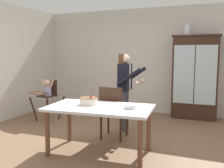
{
  "coord_description": "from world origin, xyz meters",
  "views": [
    {
      "loc": [
        1.74,
        -3.75,
        1.54
      ],
      "look_at": [
        -0.01,
        0.7,
        0.95
      ],
      "focal_mm": 39.69,
      "sensor_mm": 36.0,
      "label": 1
    }
  ],
  "objects_px": {
    "ceramic_vase": "(187,30)",
    "china_cabinet": "(195,77)",
    "dining_chair_far_side": "(112,109)",
    "birthday_cake": "(88,101)",
    "high_chair_with_toddler": "(47,92)",
    "dining_table": "(100,112)",
    "serving_bowl": "(130,107)",
    "adult_person": "(125,82)"
  },
  "relations": [
    {
      "from": "high_chair_with_toddler",
      "to": "dining_chair_far_side",
      "type": "relative_size",
      "value": 0.99
    },
    {
      "from": "serving_bowl",
      "to": "dining_chair_far_side",
      "type": "relative_size",
      "value": 0.19
    },
    {
      "from": "adult_person",
      "to": "birthday_cake",
      "type": "bearing_deg",
      "value": 168.64
    },
    {
      "from": "dining_table",
      "to": "birthday_cake",
      "type": "xyz_separation_m",
      "value": [
        -0.23,
        0.08,
        0.15
      ]
    },
    {
      "from": "ceramic_vase",
      "to": "serving_bowl",
      "type": "xyz_separation_m",
      "value": [
        -0.54,
        -2.72,
        -1.31
      ]
    },
    {
      "from": "adult_person",
      "to": "birthday_cake",
      "type": "relative_size",
      "value": 5.47
    },
    {
      "from": "adult_person",
      "to": "serving_bowl",
      "type": "height_order",
      "value": "adult_person"
    },
    {
      "from": "ceramic_vase",
      "to": "dining_chair_far_side",
      "type": "distance_m",
      "value": 2.81
    },
    {
      "from": "dining_chair_far_side",
      "to": "dining_table",
      "type": "bearing_deg",
      "value": 92.54
    },
    {
      "from": "adult_person",
      "to": "dining_chair_far_side",
      "type": "distance_m",
      "value": 0.74
    },
    {
      "from": "ceramic_vase",
      "to": "dining_chair_far_side",
      "type": "xyz_separation_m",
      "value": [
        -1.06,
        -2.1,
        -1.53
      ]
    },
    {
      "from": "dining_table",
      "to": "birthday_cake",
      "type": "relative_size",
      "value": 5.86
    },
    {
      "from": "china_cabinet",
      "to": "high_chair_with_toddler",
      "type": "height_order",
      "value": "china_cabinet"
    },
    {
      "from": "high_chair_with_toddler",
      "to": "serving_bowl",
      "type": "distance_m",
      "value": 2.71
    },
    {
      "from": "adult_person",
      "to": "birthday_cake",
      "type": "height_order",
      "value": "adult_person"
    },
    {
      "from": "serving_bowl",
      "to": "dining_table",
      "type": "bearing_deg",
      "value": -175.86
    },
    {
      "from": "high_chair_with_toddler",
      "to": "adult_person",
      "type": "relative_size",
      "value": 0.62
    },
    {
      "from": "ceramic_vase",
      "to": "adult_person",
      "type": "xyz_separation_m",
      "value": [
        -1.03,
        -1.49,
        -1.11
      ]
    },
    {
      "from": "dining_table",
      "to": "dining_chair_far_side",
      "type": "xyz_separation_m",
      "value": [
        -0.05,
        0.66,
        -0.09
      ]
    },
    {
      "from": "china_cabinet",
      "to": "dining_table",
      "type": "distance_m",
      "value": 3.03
    },
    {
      "from": "adult_person",
      "to": "serving_bowl",
      "type": "xyz_separation_m",
      "value": [
        0.49,
        -1.24,
        -0.2
      ]
    },
    {
      "from": "high_chair_with_toddler",
      "to": "adult_person",
      "type": "xyz_separation_m",
      "value": [
        1.9,
        -0.04,
        0.31
      ]
    },
    {
      "from": "high_chair_with_toddler",
      "to": "birthday_cake",
      "type": "height_order",
      "value": "high_chair_with_toddler"
    },
    {
      "from": "adult_person",
      "to": "dining_table",
      "type": "relative_size",
      "value": 0.93
    },
    {
      "from": "ceramic_vase",
      "to": "birthday_cake",
      "type": "xyz_separation_m",
      "value": [
        -1.24,
        -2.68,
        -1.29
      ]
    },
    {
      "from": "dining_chair_far_side",
      "to": "serving_bowl",
      "type": "bearing_deg",
      "value": 128.5
    },
    {
      "from": "ceramic_vase",
      "to": "dining_chair_far_side",
      "type": "bearing_deg",
      "value": -116.82
    },
    {
      "from": "serving_bowl",
      "to": "birthday_cake",
      "type": "bearing_deg",
      "value": 176.4
    },
    {
      "from": "ceramic_vase",
      "to": "adult_person",
      "type": "height_order",
      "value": "ceramic_vase"
    },
    {
      "from": "china_cabinet",
      "to": "birthday_cake",
      "type": "distance_m",
      "value": 3.05
    },
    {
      "from": "ceramic_vase",
      "to": "high_chair_with_toddler",
      "type": "relative_size",
      "value": 0.28
    },
    {
      "from": "high_chair_with_toddler",
      "to": "serving_bowl",
      "type": "bearing_deg",
      "value": -18.58
    },
    {
      "from": "china_cabinet",
      "to": "serving_bowl",
      "type": "height_order",
      "value": "china_cabinet"
    },
    {
      "from": "china_cabinet",
      "to": "adult_person",
      "type": "relative_size",
      "value": 1.28
    },
    {
      "from": "dining_table",
      "to": "serving_bowl",
      "type": "bearing_deg",
      "value": 4.14
    },
    {
      "from": "dining_table",
      "to": "china_cabinet",
      "type": "bearing_deg",
      "value": 66.01
    },
    {
      "from": "ceramic_vase",
      "to": "high_chair_with_toddler",
      "type": "distance_m",
      "value": 3.56
    },
    {
      "from": "birthday_cake",
      "to": "serving_bowl",
      "type": "xyz_separation_m",
      "value": [
        0.7,
        -0.04,
        -0.03
      ]
    },
    {
      "from": "adult_person",
      "to": "birthday_cake",
      "type": "xyz_separation_m",
      "value": [
        -0.22,
        -1.19,
        -0.17
      ]
    },
    {
      "from": "dining_chair_far_side",
      "to": "birthday_cake",
      "type": "bearing_deg",
      "value": 70.98
    },
    {
      "from": "high_chair_with_toddler",
      "to": "birthday_cake",
      "type": "relative_size",
      "value": 3.39
    },
    {
      "from": "ceramic_vase",
      "to": "china_cabinet",
      "type": "bearing_deg",
      "value": -1.01
    }
  ]
}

